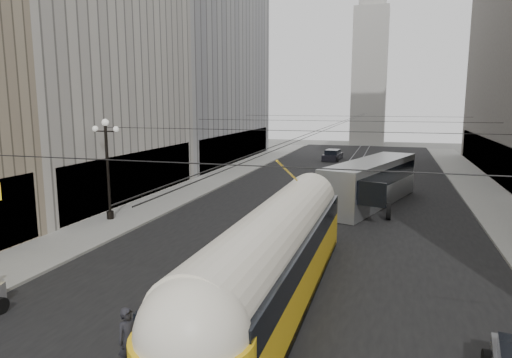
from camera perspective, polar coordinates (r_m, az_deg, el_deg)
The scene contains 14 objects.
road at distance 40.01m, azimuth 9.90°, elevation -1.42°, with size 20.00×85.00×0.02m, color black.
sidewalk_left at distance 46.24m, azimuth -4.48°, elevation 0.26°, with size 4.00×72.00×0.15m, color gray.
sidewalk_right at distance 43.83m, azimuth 26.25°, elevation -1.22°, with size 4.00×72.00×0.15m, color gray.
rail_left at distance 40.11m, azimuth 8.84°, elevation -1.37°, with size 0.12×85.00×0.04m, color gray.
rail_right at distance 39.94m, azimuth 10.97°, elevation -1.48°, with size 0.12×85.00×0.04m, color gray.
building_left_far at distance 60.18m, azimuth -7.77°, elevation 15.95°, with size 12.60×28.60×28.60m.
distant_tower at distance 86.98m, azimuth 14.09°, elevation 14.19°, with size 6.00×6.00×31.36m.
lamppost_left_mid at distance 30.16m, azimuth -18.08°, elevation 1.88°, with size 1.86×0.44×6.37m.
catenary at distance 38.32m, azimuth 10.15°, elevation 6.95°, with size 25.00×72.00×0.23m.
streetcar at distance 17.38m, azimuth 2.42°, elevation -9.35°, with size 2.90×17.72×3.89m.
city_bus at distance 34.82m, azimuth 14.20°, elevation -0.19°, with size 6.48×13.47×3.30m.
sedan_white_far at distance 49.09m, azimuth 13.45°, elevation 1.31°, with size 3.58×5.28×1.54m.
sedan_dark_far at distance 60.63m, azimuth 9.55°, elevation 2.91°, with size 2.27×4.66×1.42m.
pedestrian_crossing_a at distance 14.05m, azimuth -15.62°, elevation -18.79°, with size 0.69×0.45×1.88m, color black.
Camera 1 is at (4.52, -6.54, 7.53)m, focal length 32.00 mm.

